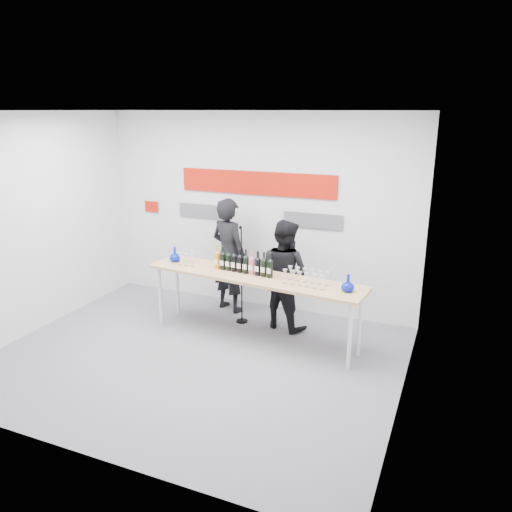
# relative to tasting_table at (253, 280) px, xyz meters

# --- Properties ---
(ground) EXTENTS (5.00, 5.00, 0.00)m
(ground) POSITION_rel_tasting_table_xyz_m (-0.45, -0.80, -0.84)
(ground) COLOR slate
(ground) RESTS_ON ground
(back_wall) EXTENTS (5.00, 0.04, 3.00)m
(back_wall) POSITION_rel_tasting_table_xyz_m (-0.45, 1.20, 0.66)
(back_wall) COLOR silver
(back_wall) RESTS_ON ground
(signage) EXTENTS (3.38, 0.02, 0.79)m
(signage) POSITION_rel_tasting_table_xyz_m (-0.51, 1.17, 0.96)
(signage) COLOR #BA1608
(signage) RESTS_ON back_wall
(tasting_table) EXTENTS (3.08, 0.90, 0.91)m
(tasting_table) POSITION_rel_tasting_table_xyz_m (0.00, 0.00, 0.00)
(tasting_table) COLOR tan
(tasting_table) RESTS_ON ground
(wine_bottles) EXTENTS (0.89, 0.16, 0.33)m
(wine_bottles) POSITION_rel_tasting_table_xyz_m (-0.17, 0.05, 0.23)
(wine_bottles) COLOR #BF7F19
(wine_bottles) RESTS_ON tasting_table
(decanter_left) EXTENTS (0.16, 0.16, 0.21)m
(decanter_left) POSITION_rel_tasting_table_xyz_m (-1.28, 0.14, 0.18)
(decanter_left) COLOR #081896
(decanter_left) RESTS_ON tasting_table
(decanter_right) EXTENTS (0.16, 0.16, 0.21)m
(decanter_right) POSITION_rel_tasting_table_xyz_m (1.29, -0.11, 0.18)
(decanter_right) COLOR #081896
(decanter_right) RESTS_ON tasting_table
(glasses_left) EXTENTS (0.26, 0.24, 0.18)m
(glasses_left) POSITION_rel_tasting_table_xyz_m (-1.04, 0.09, 0.16)
(glasses_left) COLOR silver
(glasses_left) RESTS_ON tasting_table
(glasses_right) EXTENTS (0.58, 0.27, 0.18)m
(glasses_right) POSITION_rel_tasting_table_xyz_m (0.75, -0.07, 0.16)
(glasses_right) COLOR silver
(glasses_right) RESTS_ON tasting_table
(presenter_left) EXTENTS (0.74, 0.61, 1.76)m
(presenter_left) POSITION_rel_tasting_table_xyz_m (-0.75, 0.82, 0.04)
(presenter_left) COLOR black
(presenter_left) RESTS_ON ground
(presenter_right) EXTENTS (0.90, 0.78, 1.57)m
(presenter_right) POSITION_rel_tasting_table_xyz_m (0.24, 0.55, -0.06)
(presenter_right) COLOR black
(presenter_right) RESTS_ON ground
(mic_stand) EXTENTS (0.17, 0.17, 1.46)m
(mic_stand) POSITION_rel_tasting_table_xyz_m (-0.37, 0.45, -0.40)
(mic_stand) COLOR black
(mic_stand) RESTS_ON ground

